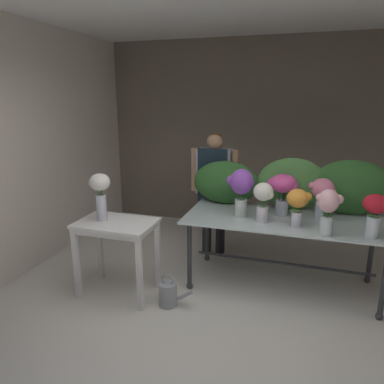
{
  "coord_description": "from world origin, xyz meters",
  "views": [
    {
      "loc": [
        0.67,
        -2.16,
        2.01
      ],
      "look_at": [
        -0.36,
        1.11,
        1.1
      ],
      "focal_mm": 33.39,
      "sensor_mm": 36.0,
      "label": 1
    }
  ],
  "objects": [
    {
      "name": "display_table_glass",
      "position": [
        0.53,
        1.51,
        0.67
      ],
      "size": [
        2.06,
        0.93,
        0.79
      ],
      "color": "#B1C0C3",
      "rests_on": "ground"
    },
    {
      "name": "wall_back",
      "position": [
        0.0,
        3.36,
        1.43
      ],
      "size": [
        4.85,
        0.12,
        2.86
      ],
      "primitive_type": "cube",
      "color": "#706656",
      "rests_on": "ground"
    },
    {
      "name": "foliage_backdrop",
      "position": [
        0.57,
        1.86,
        1.06
      ],
      "size": [
        2.15,
        0.28,
        0.6
      ],
      "color": "#2D6028",
      "rests_on": "display_table_glass"
    },
    {
      "name": "vase_rosy_peonies",
      "position": [
        0.88,
        1.58,
        1.06
      ],
      "size": [
        0.27,
        0.23,
        0.44
      ],
      "color": "silver",
      "rests_on": "display_table_glass"
    },
    {
      "name": "vase_crimson_snapdragons",
      "position": [
        1.32,
        1.21,
        1.02
      ],
      "size": [
        0.24,
        0.22,
        0.4
      ],
      "color": "silver",
      "rests_on": "display_table_glass"
    },
    {
      "name": "vase_violet_dahlias",
      "position": [
        0.08,
        1.44,
        1.1
      ],
      "size": [
        0.3,
        0.25,
        0.51
      ],
      "color": "silver",
      "rests_on": "display_table_glass"
    },
    {
      "name": "wall_left",
      "position": [
        -2.43,
        1.68,
        1.43
      ],
      "size": [
        0.12,
        3.48,
        2.86
      ],
      "primitive_type": "cube",
      "color": "beige",
      "rests_on": "ground"
    },
    {
      "name": "vase_ivory_roses",
      "position": [
        0.32,
        1.33,
        1.03
      ],
      "size": [
        0.2,
        0.2,
        0.41
      ],
      "color": "silver",
      "rests_on": "display_table_glass"
    },
    {
      "name": "watering_can",
      "position": [
        -0.5,
        0.78,
        0.13
      ],
      "size": [
        0.35,
        0.18,
        0.34
      ],
      "color": "#999EA3",
      "rests_on": "ground"
    },
    {
      "name": "vase_blush_lilies",
      "position": [
        0.92,
        1.14,
        1.04
      ],
      "size": [
        0.24,
        0.19,
        0.43
      ],
      "color": "silver",
      "rests_on": "display_table_glass"
    },
    {
      "name": "vase_fuchsia_anemones",
      "position": [
        0.49,
        1.61,
        1.08
      ],
      "size": [
        0.32,
        0.28,
        0.45
      ],
      "color": "silver",
      "rests_on": "display_table_glass"
    },
    {
      "name": "ceiling_slab",
      "position": [
        0.0,
        1.68,
        2.92
      ],
      "size": [
        4.97,
        3.48,
        0.12
      ],
      "primitive_type": "cube",
      "color": "silver",
      "rests_on": "wall_back"
    },
    {
      "name": "vase_white_roses_tall",
      "position": [
        -1.24,
        0.85,
        1.1
      ],
      "size": [
        0.22,
        0.21,
        0.48
      ],
      "color": "silver",
      "rests_on": "side_table_white"
    },
    {
      "name": "vase_sunset_freesia",
      "position": [
        0.65,
        1.28,
        1.03
      ],
      "size": [
        0.24,
        0.21,
        0.38
      ],
      "color": "silver",
      "rests_on": "display_table_glass"
    },
    {
      "name": "side_table_white",
      "position": [
        -1.08,
        0.84,
        0.68
      ],
      "size": [
        0.78,
        0.52,
        0.8
      ],
      "color": "white",
      "rests_on": "ground"
    },
    {
      "name": "ground_plane",
      "position": [
        0.0,
        1.68,
        0.0
      ],
      "size": [
        7.39,
        7.39,
        0.0
      ],
      "primitive_type": "plane",
      "color": "silver"
    },
    {
      "name": "florist",
      "position": [
        -0.39,
        2.15,
        0.98
      ],
      "size": [
        0.61,
        0.24,
        1.58
      ],
      "color": "#232328",
      "rests_on": "ground"
    }
  ]
}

